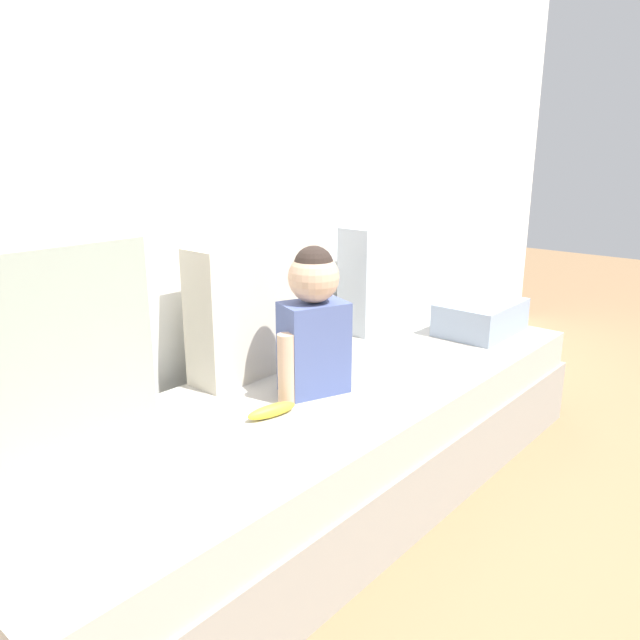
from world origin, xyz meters
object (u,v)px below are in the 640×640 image
Objects in this scene: throw_pillow_left at (58,346)px; banana at (272,411)px; throw_pillow_center at (261,306)px; throw_pillow_right at (383,275)px; folded_blanket at (481,317)px; toddler at (314,320)px; couch at (324,444)px.

throw_pillow_left reaches higher than banana.
throw_pillow_center reaches higher than throw_pillow_right.
folded_blanket is at bearing -64.61° from throw_pillow_right.
throw_pillow_right is at bearing 115.39° from folded_blanket.
throw_pillow_right is at bearing 19.96° from toddler.
throw_pillow_center is 0.49m from banana.
throw_pillow_left reaches higher than folded_blanket.
toddler is 1.25× the size of folded_blanket.
throw_pillow_right is 0.48m from folded_blanket.
couch is 0.55m from throw_pillow_center.
toddler is at bearing 167.95° from couch.
throw_pillow_left reaches higher than toddler.
folded_blanket is at bearing -6.25° from toddler.
throw_pillow_right is at bearing 0.00° from throw_pillow_center.
toddler is 0.34m from banana.
toddler is at bearing -160.04° from throw_pillow_right.
throw_pillow_center is (0.77, 0.00, -0.04)m from throw_pillow_left.
throw_pillow_left is at bearing 180.00° from throw_pillow_center.
couch is 0.97m from throw_pillow_left.
couch is at bearing 5.95° from banana.
throw_pillow_center is 1.25× the size of throw_pillow_right.
throw_pillow_center is 1.47× the size of folded_blanket.
throw_pillow_left is at bearing 157.95° from toddler.
throw_pillow_right is 1.18× the size of folded_blanket.
couch is 4.96× the size of toddler.
toddler is at bearing 173.75° from folded_blanket.
throw_pillow_center is 0.30m from toddler.
throw_pillow_right reaches higher than couch.
throw_pillow_left is at bearing 180.00° from throw_pillow_right.
toddler is (-0.81, -0.30, 0.02)m from throw_pillow_right.
throw_pillow_left reaches higher than throw_pillow_right.
throw_pillow_left is 0.65m from banana.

